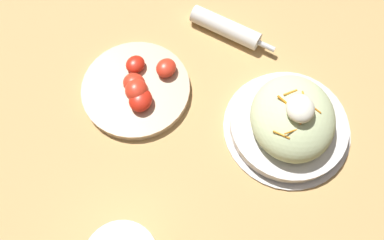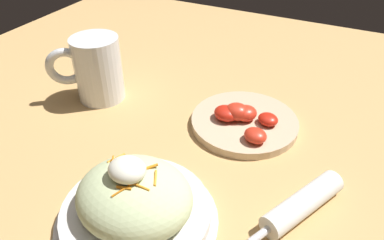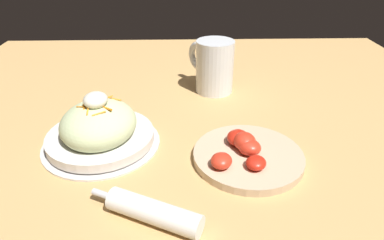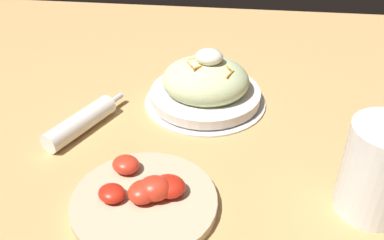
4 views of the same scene
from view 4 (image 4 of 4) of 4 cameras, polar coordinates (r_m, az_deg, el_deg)
ground_plane at (r=0.68m, az=2.45°, el=-6.40°), size 1.43×1.43×0.00m
salad_plate at (r=0.82m, az=1.80°, el=4.48°), size 0.23×0.23×0.11m
beer_mug at (r=0.63m, az=23.52°, el=-6.51°), size 0.14×0.12×0.14m
napkin_roll at (r=0.78m, az=-14.46°, el=-0.29°), size 0.10×0.18×0.04m
tomato_plate at (r=0.62m, az=-6.29°, el=-10.17°), size 0.21×0.21×0.05m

